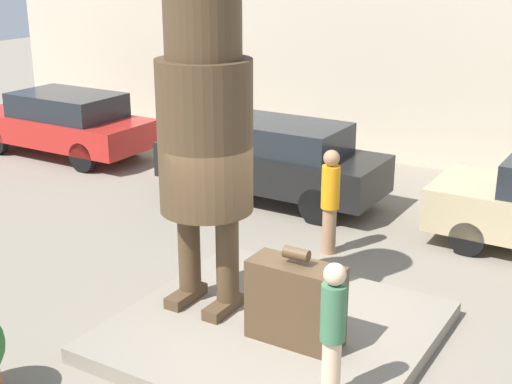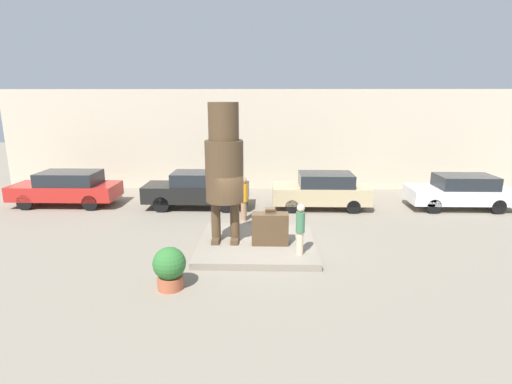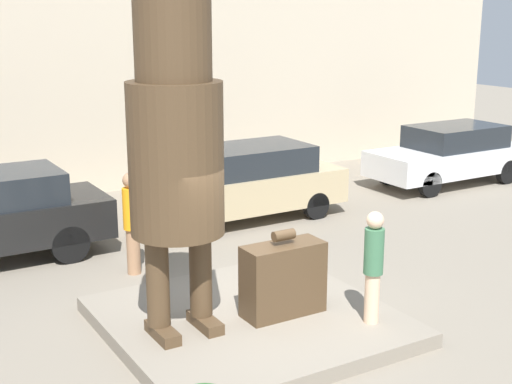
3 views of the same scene
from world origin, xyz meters
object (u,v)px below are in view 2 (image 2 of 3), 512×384
statue_figure (224,162)px  parked_car_tan (322,190)px  parked_car_red (67,188)px  worker_hivis (244,197)px  planter_pot (170,267)px  parked_car_black (198,189)px  giant_suitcase (270,229)px  parked_car_white (460,191)px  tourist (300,227)px

statue_figure → parked_car_tan: statue_figure is taller
parked_car_red → worker_hivis: worker_hivis is taller
planter_pot → worker_hivis: size_ratio=0.63×
parked_car_black → worker_hivis: worker_hivis is taller
giant_suitcase → parked_car_white: size_ratio=0.28×
giant_suitcase → planter_pot: giant_suitcase is taller
parked_car_red → parked_car_black: parked_car_black is taller
parked_car_tan → planter_pot: size_ratio=3.74×
parked_car_black → planter_pot: size_ratio=4.08×
statue_figure → tourist: 3.22m
planter_pot → parked_car_black: bearing=94.1°
parked_car_red → statue_figure: bearing=147.4°
statue_figure → parked_car_tan: size_ratio=1.07×
planter_pot → tourist: bearing=28.1°
statue_figure → parked_car_red: statue_figure is taller
giant_suitcase → parked_car_tan: parked_car_tan is taller
giant_suitcase → worker_hivis: bearing=108.3°
parked_car_white → worker_hivis: size_ratio=2.45×
giant_suitcase → worker_hivis: (-1.05, 3.17, 0.25)m
parked_car_white → planter_pot: bearing=35.3°
parked_car_black → parked_car_tan: parked_car_black is taller
tourist → parked_car_black: bearing=124.9°
parked_car_tan → parked_car_white: bearing=-179.3°
statue_figure → parked_car_red: size_ratio=0.96×
giant_suitcase → parked_car_black: 6.00m
giant_suitcase → parked_car_red: 10.79m
parked_car_red → planter_pot: size_ratio=4.14×
parked_car_black → parked_car_white: size_ratio=1.05×
tourist → giant_suitcase: bearing=136.2°
tourist → parked_car_black: 7.24m
statue_figure → parked_car_tan: (3.88, 4.86, -2.06)m
tourist → parked_car_red: (-10.31, 6.18, -0.25)m
parked_car_white → tourist: bearing=38.3°
statue_figure → parked_car_white: size_ratio=1.03×
parked_car_red → parked_car_white: (18.01, -0.12, -0.04)m
parked_car_red → giant_suitcase: bearing=150.6°
tourist → parked_car_red: bearing=149.1°
parked_car_white → parked_car_red: bearing=-0.4°
statue_figure → parked_car_black: 5.49m
parked_car_black → worker_hivis: size_ratio=2.59×
statue_figure → planter_pot: statue_figure is taller
statue_figure → giant_suitcase: (1.50, -0.26, -2.16)m
giant_suitcase → parked_car_white: parked_car_white is taller
planter_pot → worker_hivis: (1.62, 5.96, 0.38)m
statue_figure → parked_car_white: statue_figure is taller
parked_car_red → parked_car_black: (6.17, -0.25, 0.03)m
planter_pot → statue_figure: bearing=69.0°
planter_pot → giant_suitcase: bearing=46.3°
statue_figure → parked_car_red: (-7.90, 5.05, -2.05)m
parked_car_white → planter_pot: (-11.28, -7.98, -0.20)m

